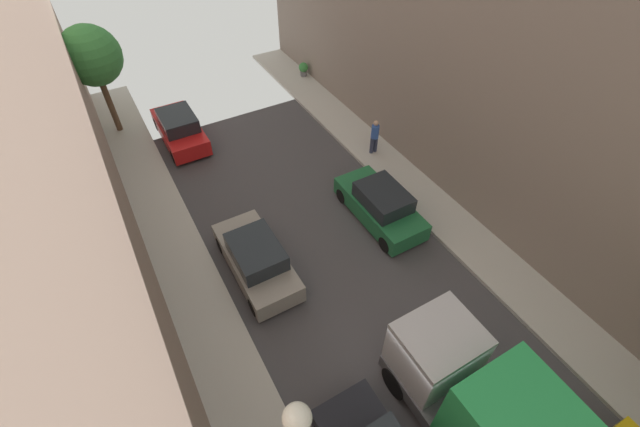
% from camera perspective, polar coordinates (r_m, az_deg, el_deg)
% --- Properties ---
extents(ground, '(32.00, 32.00, 0.00)m').
position_cam_1_polar(ground, '(13.97, 13.25, -20.07)').
color(ground, '#423F42').
extents(sidewalk_right, '(2.00, 44.00, 0.15)m').
position_cam_1_polar(sidewalk_right, '(16.49, 26.95, -10.42)').
color(sidewalk_right, '#B7B2A8').
rests_on(sidewalk_right, ground).
extents(parked_car_left_3, '(1.78, 4.20, 1.57)m').
position_cam_1_polar(parked_car_left_3, '(15.16, -8.57, -6.10)').
color(parked_car_left_3, gray).
rests_on(parked_car_left_3, ground).
extents(parked_car_left_4, '(1.78, 4.20, 1.57)m').
position_cam_1_polar(parked_car_left_4, '(22.12, -18.42, 10.81)').
color(parked_car_left_4, red).
rests_on(parked_car_left_4, ground).
extents(parked_car_right_2, '(1.78, 4.20, 1.57)m').
position_cam_1_polar(parked_car_right_2, '(17.01, 8.16, 1.12)').
color(parked_car_right_2, '#1E6638').
rests_on(parked_car_right_2, ground).
extents(pedestrian, '(0.40, 0.36, 1.72)m').
position_cam_1_polar(pedestrian, '(20.08, 7.39, 10.38)').
color(pedestrian, '#2D334C').
rests_on(pedestrian, sidewalk_right).
extents(street_tree_2, '(2.67, 2.67, 5.22)m').
position_cam_1_polar(street_tree_2, '(22.56, -28.49, 18.14)').
color(street_tree_2, brown).
rests_on(street_tree_2, sidewalk_left).
extents(potted_plant_2, '(0.56, 0.56, 0.80)m').
position_cam_1_polar(potted_plant_2, '(26.78, -2.25, 18.96)').
color(potted_plant_2, slate).
rests_on(potted_plant_2, sidewalk_right).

